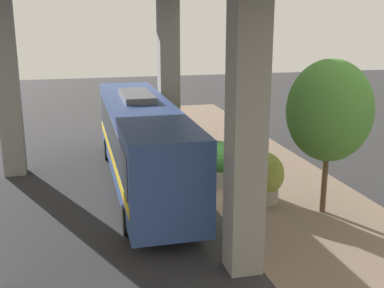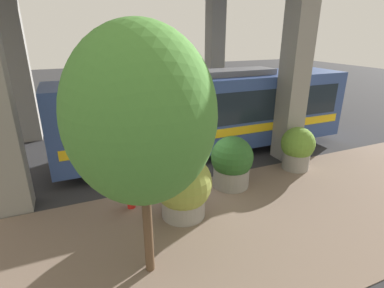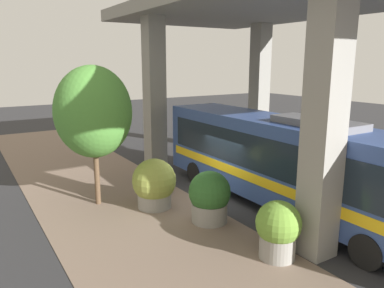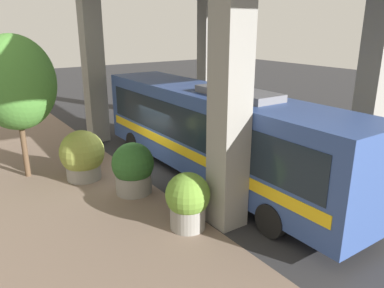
{
  "view_description": "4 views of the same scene",
  "coord_description": "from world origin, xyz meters",
  "px_view_note": "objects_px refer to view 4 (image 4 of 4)",
  "views": [
    {
      "loc": [
        4.73,
        16.57,
        6.77
      ],
      "look_at": [
        0.24,
        -1.73,
        1.79
      ],
      "focal_mm": 45.0,
      "sensor_mm": 36.0,
      "label": 1
    },
    {
      "loc": [
        -9.08,
        3.34,
        5.22
      ],
      "look_at": [
        0.66,
        -0.8,
        1.2
      ],
      "focal_mm": 28.0,
      "sensor_mm": 36.0,
      "label": 2
    },
    {
      "loc": [
        -7.94,
        -11.83,
        5.56
      ],
      "look_at": [
        -0.75,
        -0.36,
        2.57
      ],
      "focal_mm": 35.0,
      "sensor_mm": 36.0,
      "label": 3
    },
    {
      "loc": [
        -6.07,
        -12.91,
        5.76
      ],
      "look_at": [
        1.55,
        -1.84,
        1.44
      ],
      "focal_mm": 35.0,
      "sensor_mm": 36.0,
      "label": 4
    }
  ],
  "objects_px": {
    "fire_hydrant": "(96,152)",
    "planter_front": "(188,200)",
    "planter_back": "(82,156)",
    "bus": "(213,130)",
    "planter_middle": "(133,169)",
    "street_tree_near": "(15,83)"
  },
  "relations": [
    {
      "from": "planter_front",
      "to": "planter_back",
      "type": "bearing_deg",
      "value": 103.37
    },
    {
      "from": "planter_back",
      "to": "planter_middle",
      "type": "bearing_deg",
      "value": -64.97
    },
    {
      "from": "fire_hydrant",
      "to": "street_tree_near",
      "type": "distance_m",
      "value": 4.21
    },
    {
      "from": "bus",
      "to": "planter_middle",
      "type": "xyz_separation_m",
      "value": [
        -3.05,
        0.61,
        -1.08
      ]
    },
    {
      "from": "planter_front",
      "to": "street_tree_near",
      "type": "relative_size",
      "value": 0.32
    },
    {
      "from": "fire_hydrant",
      "to": "planter_front",
      "type": "distance_m",
      "value": 6.71
    },
    {
      "from": "fire_hydrant",
      "to": "planter_middle",
      "type": "xyz_separation_m",
      "value": [
        0.04,
        -3.59,
        0.4
      ]
    },
    {
      "from": "bus",
      "to": "fire_hydrant",
      "type": "bearing_deg",
      "value": 126.27
    },
    {
      "from": "bus",
      "to": "planter_front",
      "type": "distance_m",
      "value": 3.92
    },
    {
      "from": "bus",
      "to": "planter_back",
      "type": "distance_m",
      "value": 5.1
    },
    {
      "from": "planter_back",
      "to": "street_tree_near",
      "type": "height_order",
      "value": "street_tree_near"
    },
    {
      "from": "planter_front",
      "to": "planter_middle",
      "type": "distance_m",
      "value": 3.11
    },
    {
      "from": "street_tree_near",
      "to": "bus",
      "type": "bearing_deg",
      "value": -36.8
    },
    {
      "from": "fire_hydrant",
      "to": "planter_front",
      "type": "relative_size",
      "value": 0.59
    },
    {
      "from": "planter_back",
      "to": "bus",
      "type": "bearing_deg",
      "value": -34.85
    },
    {
      "from": "planter_middle",
      "to": "planter_back",
      "type": "xyz_separation_m",
      "value": [
        -1.04,
        2.24,
        0.04
      ]
    },
    {
      "from": "bus",
      "to": "planter_front",
      "type": "height_order",
      "value": "bus"
    },
    {
      "from": "planter_front",
      "to": "planter_back",
      "type": "distance_m",
      "value": 5.49
    },
    {
      "from": "bus",
      "to": "street_tree_near",
      "type": "distance_m",
      "value": 7.49
    },
    {
      "from": "planter_back",
      "to": "street_tree_near",
      "type": "bearing_deg",
      "value": 138.98
    },
    {
      "from": "planter_middle",
      "to": "planter_back",
      "type": "relative_size",
      "value": 0.95
    },
    {
      "from": "fire_hydrant",
      "to": "planter_middle",
      "type": "distance_m",
      "value": 3.62
    }
  ]
}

